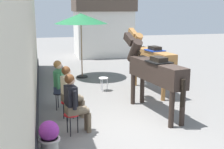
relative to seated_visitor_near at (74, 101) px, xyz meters
name	(u,v)px	position (x,y,z in m)	size (l,w,h in m)	color
ground_plane	(111,93)	(1.56, 2.99, -0.78)	(40.00, 40.00, 0.00)	slate
pub_facade_wall	(28,58)	(-0.99, 1.49, 0.76)	(0.34, 14.00, 3.40)	beige
distant_cottage	(103,25)	(2.96, 10.89, 1.02)	(3.40, 2.60, 3.50)	silver
seated_visitor_near	(74,101)	(0.00, 0.00, 0.00)	(0.61, 0.48, 1.39)	red
seated_visitor_middle	(70,90)	(0.00, 0.92, 0.00)	(0.61, 0.49, 1.39)	red
seated_visitor_far	(61,82)	(-0.15, 1.74, 0.00)	(0.61, 0.48, 1.39)	black
saddled_horse_near	(154,71)	(2.22, 0.91, 0.38)	(0.82, 2.97, 2.06)	#2D231E
saddled_horse_far	(151,58)	(2.92, 2.93, 0.38)	(0.76, 2.98, 2.06)	#9E6B38
flower_planter_middle	(49,136)	(-0.58, -0.75, -0.44)	(0.43, 0.43, 0.64)	beige
cafe_parasol	(81,19)	(0.94, 5.49, 1.59)	(2.10, 2.10, 2.58)	black
spare_stool_white	(103,79)	(1.37, 3.33, -0.38)	(0.32, 0.32, 0.46)	white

